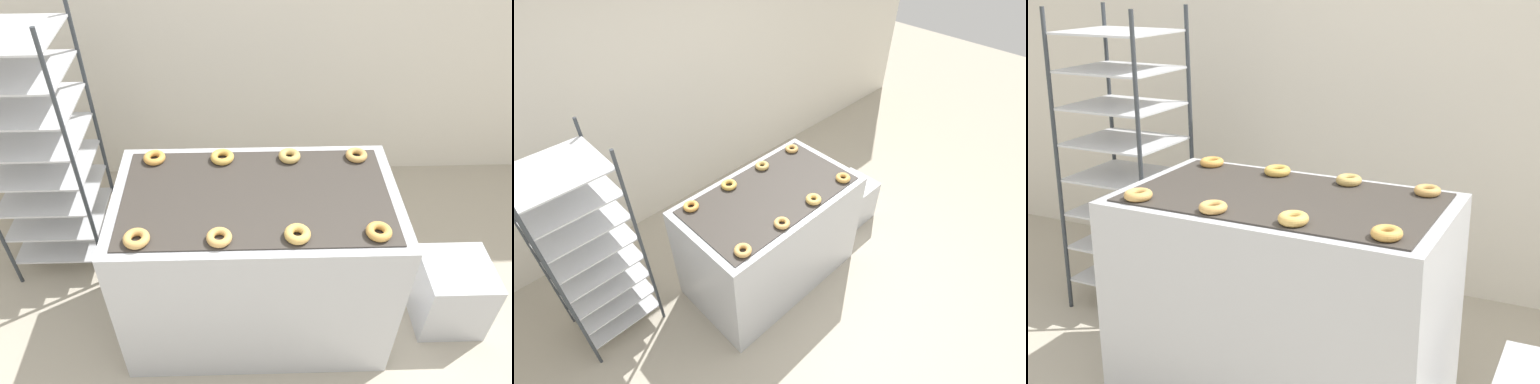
% 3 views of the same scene
% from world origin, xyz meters
% --- Properties ---
extents(ground_plane, '(14.00, 14.00, 0.00)m').
position_xyz_m(ground_plane, '(0.00, 0.00, 0.00)').
color(ground_plane, '#B2A893').
extents(wall_back, '(8.00, 0.05, 2.80)m').
position_xyz_m(wall_back, '(0.00, 2.12, 1.40)').
color(wall_back, silver).
rests_on(wall_back, ground_plane).
extents(fryer_machine, '(1.43, 0.81, 0.99)m').
position_xyz_m(fryer_machine, '(0.00, 0.66, 0.49)').
color(fryer_machine, '#B7BABF').
rests_on(fryer_machine, ground_plane).
extents(baking_rack_cart, '(0.59, 0.51, 1.73)m').
position_xyz_m(baking_rack_cart, '(-1.25, 1.20, 0.88)').
color(baking_rack_cart, '#33383D').
rests_on(baking_rack_cart, ground_plane).
extents(glaze_bin, '(0.39, 0.38, 0.45)m').
position_xyz_m(glaze_bin, '(1.15, 0.62, 0.22)').
color(glaze_bin, '#B7BABF').
rests_on(glaze_bin, ground_plane).
extents(donut_near_left, '(0.12, 0.12, 0.04)m').
position_xyz_m(donut_near_left, '(-0.54, 0.36, 1.00)').
color(donut_near_left, tan).
rests_on(donut_near_left, fryer_machine).
extents(donut_near_midleft, '(0.12, 0.12, 0.04)m').
position_xyz_m(donut_near_midleft, '(-0.17, 0.36, 1.00)').
color(donut_near_midleft, tan).
rests_on(donut_near_midleft, fryer_machine).
extents(donut_near_midright, '(0.12, 0.12, 0.04)m').
position_xyz_m(donut_near_midright, '(0.18, 0.37, 1.01)').
color(donut_near_midright, '#D8A954').
rests_on(donut_near_midright, fryer_machine).
extents(donut_near_right, '(0.12, 0.12, 0.04)m').
position_xyz_m(donut_near_right, '(0.55, 0.37, 1.00)').
color(donut_near_right, gold).
rests_on(donut_near_right, fryer_machine).
extents(donut_far_left, '(0.12, 0.12, 0.04)m').
position_xyz_m(donut_far_left, '(-0.53, 0.95, 1.00)').
color(donut_far_left, gold).
rests_on(donut_far_left, fryer_machine).
extents(donut_far_midleft, '(0.13, 0.13, 0.04)m').
position_xyz_m(donut_far_midleft, '(-0.17, 0.95, 1.00)').
color(donut_far_midleft, gold).
rests_on(donut_far_midleft, fryer_machine).
extents(donut_far_midright, '(0.12, 0.12, 0.04)m').
position_xyz_m(donut_far_midright, '(0.19, 0.95, 1.00)').
color(donut_far_midright, tan).
rests_on(donut_far_midright, fryer_machine).
extents(donut_far_right, '(0.12, 0.12, 0.04)m').
position_xyz_m(donut_far_right, '(0.55, 0.94, 1.00)').
color(donut_far_right, tan).
rests_on(donut_far_right, fryer_machine).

